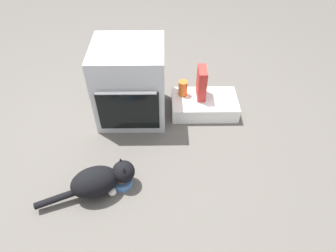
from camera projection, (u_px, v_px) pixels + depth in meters
The scene contains 7 objects.
ground at pixel (134, 151), 2.31m from camera, with size 8.00×8.00×0.00m, color #56514C.
oven at pixel (130, 83), 2.41m from camera, with size 0.56×0.57×0.66m.
pantry_cabinet at pixel (204, 105), 2.61m from camera, with size 0.58×0.35×0.14m, color white.
food_bowl at pixel (122, 181), 2.06m from camera, with size 0.15×0.15×0.08m.
cat at pixel (100, 180), 1.96m from camera, with size 0.65×0.32×0.23m.
cereal_box at pixel (202, 83), 2.49m from camera, with size 0.07×0.18×0.28m, color #B72D28.
sauce_jar at pixel (183, 88), 2.56m from camera, with size 0.08×0.08×0.14m, color #D16023.
Camera 1 is at (0.26, -1.52, 1.75)m, focal length 31.11 mm.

